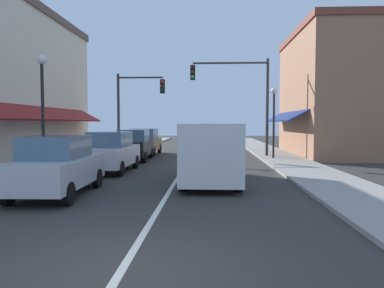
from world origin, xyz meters
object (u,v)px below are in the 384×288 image
at_px(parked_car_second_left, 111,152).
at_px(traffic_signal_left_corner, 134,101).
at_px(parked_car_nearest_left, 57,166).
at_px(street_lamp_right_mid, 274,110).
at_px(parked_car_third_left, 134,145).
at_px(traffic_signal_mast_arm, 242,91).
at_px(parked_car_far_left, 145,142).
at_px(street_lamp_left_near, 42,96).
at_px(van_in_lane, 211,151).

xyz_separation_m(parked_car_second_left, traffic_signal_left_corner, (-0.65, 8.18, 2.68)).
bearing_deg(parked_car_nearest_left, street_lamp_right_mid, 51.67).
distance_m(parked_car_third_left, traffic_signal_mast_arm, 7.44).
bearing_deg(parked_car_third_left, parked_car_far_left, 89.76).
distance_m(traffic_signal_left_corner, street_lamp_left_near, 10.37).
relative_size(parked_car_second_left, van_in_lane, 0.80).
height_order(parked_car_second_left, street_lamp_right_mid, street_lamp_right_mid).
bearing_deg(traffic_signal_left_corner, street_lamp_left_near, -97.60).
bearing_deg(traffic_signal_mast_arm, parked_car_second_left, -131.08).
bearing_deg(parked_car_third_left, traffic_signal_left_corner, 99.90).
bearing_deg(street_lamp_left_near, parked_car_far_left, 80.11).
bearing_deg(street_lamp_right_mid, parked_car_second_left, -144.77).
distance_m(van_in_lane, street_lamp_right_mid, 9.35).
distance_m(traffic_signal_mast_arm, traffic_signal_left_corner, 7.03).
relative_size(parked_car_nearest_left, traffic_signal_mast_arm, 0.68).
relative_size(parked_car_nearest_left, traffic_signal_left_corner, 0.77).
relative_size(parked_car_nearest_left, parked_car_third_left, 1.00).
bearing_deg(van_in_lane, street_lamp_right_mid, 66.99).
bearing_deg(traffic_signal_left_corner, traffic_signal_mast_arm, -7.94).
xyz_separation_m(parked_car_nearest_left, street_lamp_right_mid, (8.16, 10.95, 1.99)).
bearing_deg(parked_car_far_left, parked_car_second_left, -88.79).
bearing_deg(traffic_signal_left_corner, parked_car_third_left, -78.75).
relative_size(parked_car_third_left, traffic_signal_mast_arm, 0.68).
xyz_separation_m(parked_car_far_left, street_lamp_right_mid, (8.11, -3.30, 1.99)).
height_order(parked_car_third_left, traffic_signal_mast_arm, traffic_signal_mast_arm).
relative_size(parked_car_second_left, parked_car_third_left, 1.00).
bearing_deg(parked_car_second_left, street_lamp_right_mid, 36.37).
bearing_deg(street_lamp_left_near, van_in_lane, -6.11).
relative_size(van_in_lane, street_lamp_left_near, 1.10).
distance_m(parked_car_far_left, traffic_signal_left_corner, 2.85).
bearing_deg(street_lamp_right_mid, parked_car_far_left, 157.86).
bearing_deg(parked_car_second_left, street_lamp_left_near, -132.82).
bearing_deg(van_in_lane, traffic_signal_mast_arm, 79.50).
bearing_deg(parked_car_far_left, parked_car_third_left, -88.28).
distance_m(parked_car_third_left, van_in_lane, 8.94).
bearing_deg(street_lamp_right_mid, traffic_signal_mast_arm, 138.20).
bearing_deg(parked_car_far_left, traffic_signal_mast_arm, -14.74).
relative_size(street_lamp_left_near, street_lamp_right_mid, 1.13).
relative_size(parked_car_nearest_left, parked_car_second_left, 1.00).
xyz_separation_m(parked_car_far_left, van_in_lane, (4.48, -11.74, 0.27)).
bearing_deg(street_lamp_left_near, parked_car_nearest_left, -59.50).
distance_m(parked_car_second_left, street_lamp_right_mid, 10.02).
bearing_deg(parked_car_far_left, street_lamp_left_near, -99.27).
distance_m(parked_car_third_left, street_lamp_left_near, 7.72).
height_order(traffic_signal_left_corner, street_lamp_left_near, traffic_signal_left_corner).
bearing_deg(parked_car_third_left, van_in_lane, -61.82).
bearing_deg(van_in_lane, traffic_signal_left_corner, 114.94).
xyz_separation_m(van_in_lane, traffic_signal_mast_arm, (1.90, 9.99, 2.99)).
bearing_deg(street_lamp_left_near, traffic_signal_mast_arm, 48.25).
height_order(parked_car_second_left, traffic_signal_mast_arm, traffic_signal_mast_arm).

